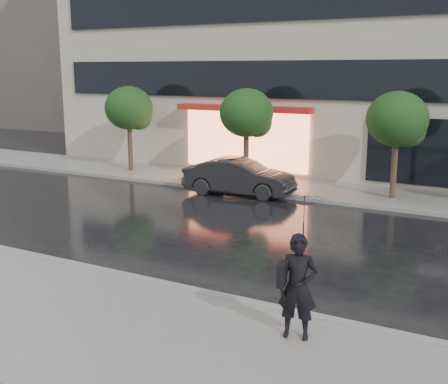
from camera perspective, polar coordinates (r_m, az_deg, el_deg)
The scene contains 11 objects.
ground at distance 13.64m, azimuth -5.33°, elevation -7.98°, with size 120.00×120.00×0.00m, color black.
sidewalk_near at distance 11.29m, azimuth -14.81°, elevation -12.52°, with size 60.00×4.50×0.12m, color slate.
sidewalk_far at distance 22.52m, azimuth 9.37°, elevation 0.23°, with size 60.00×3.50×0.12m, color slate.
curb_near at distance 12.86m, azimuth -7.86°, elevation -9.01°, with size 60.00×0.25×0.14m, color gray.
curb_far at distance 20.91m, azimuth 7.76°, elevation -0.63°, with size 60.00×0.25×0.14m, color gray.
bg_building_left at distance 50.78m, azimuth -15.66°, elevation 13.36°, with size 14.00×10.00×12.00m, color #59544F.
tree_far_west at distance 26.24m, azimuth -9.49°, elevation 8.25°, with size 2.20×2.20×3.99m.
tree_mid_west at distance 23.04m, azimuth 2.47°, elevation 7.85°, with size 2.20×2.20×3.99m.
tree_mid_east at distance 21.09m, azimuth 17.35°, elevation 6.89°, with size 2.20×2.20×3.99m.
parked_car at distance 21.48m, azimuth 1.56°, elevation 1.54°, with size 1.48×4.25×1.40m, color #232326.
pedestrian_with_umbrella at distance 9.65m, azimuth 7.85°, elevation -5.49°, with size 1.19×1.20×2.60m.
Camera 1 is at (7.22, -10.57, 4.73)m, focal length 45.00 mm.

